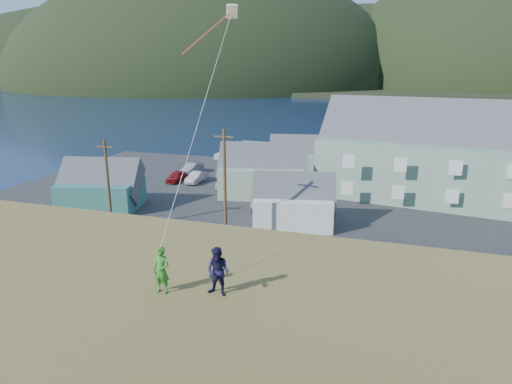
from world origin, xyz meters
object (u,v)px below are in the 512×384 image
shed_white (294,202)px  kite_flyer_green (161,270)px  shed_palegreen_far (306,157)px  kite_flyer_navy (218,272)px  shed_palegreen_near (263,172)px  lodge (503,159)px  wharf (306,154)px  shed_teal (101,186)px

shed_white → kite_flyer_green: 27.61m
shed_palegreen_far → kite_flyer_navy: bearing=-92.2°
shed_palegreen_near → kite_flyer_navy: (9.09, -35.48, 5.31)m
lodge → shed_white: 22.82m
lodge → shed_palegreen_far: bearing=169.1°
shed_palegreen_near → shed_palegreen_far: size_ratio=1.05×
wharf → shed_teal: size_ratio=2.87×
wharf → shed_teal: 36.17m
shed_palegreen_near → kite_flyer_green: (7.29, -35.88, 5.29)m
shed_teal → shed_palegreen_near: bearing=21.7°
shed_teal → shed_palegreen_near: (14.37, 9.77, 0.32)m
kite_flyer_green → kite_flyer_navy: size_ratio=0.97×
shed_white → kite_flyer_navy: size_ratio=5.15×
shed_palegreen_near → kite_flyer_green: size_ratio=6.92×
shed_white → shed_palegreen_near: bearing=110.0°
wharf → shed_white: bearing=-80.5°
shed_palegreen_near → shed_white: 10.51m
lodge → kite_flyer_navy: 41.94m
wharf → shed_palegreen_far: bearing=-78.8°
shed_palegreen_near → shed_white: size_ratio=1.30×
shed_white → shed_teal: bearing=170.6°
shed_palegreen_near → shed_palegreen_far: shed_palegreen_near is taller
shed_white → kite_flyer_navy: (3.54, -26.56, 5.71)m
shed_teal → kite_flyer_green: (21.66, -26.11, 5.61)m
wharf → lodge: 31.86m
wharf → shed_palegreen_far: size_ratio=2.50×
lodge → shed_palegreen_far: size_ratio=3.70×
wharf → kite_flyer_navy: size_ratio=16.04×
lodge → shed_palegreen_near: lodge is taller
wharf → shed_white: size_ratio=3.12×
shed_palegreen_far → shed_palegreen_near: bearing=-113.1°
kite_flyer_green → shed_teal: bearing=132.2°
lodge → kite_flyer_navy: size_ratio=23.77×
shed_palegreen_near → kite_flyer_navy: size_ratio=6.70×
kite_flyer_navy → shed_white: bearing=103.9°
lodge → shed_palegreen_far: lodge is taller
lodge → kite_flyer_green: 43.00m
wharf → shed_white: (5.40, -32.22, 1.85)m
lodge → shed_teal: (-38.95, -13.15, -2.68)m
lodge → wharf: bearing=149.3°
shed_teal → kite_flyer_navy: bearing=-60.1°
shed_palegreen_far → kite_flyer_green: 47.57m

